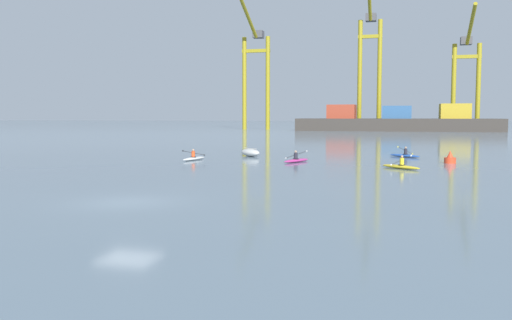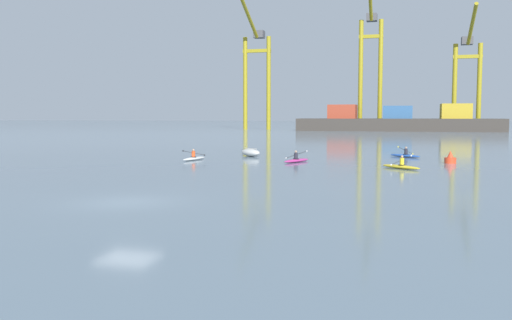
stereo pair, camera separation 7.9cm
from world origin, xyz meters
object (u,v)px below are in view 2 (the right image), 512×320
object	(u,v)px
container_barge	(398,122)
kayak_blue	(405,155)
gantry_crane_west_mid	(371,58)
gantry_crane_east_mid	(468,70)
capsized_dinghy	(251,153)
kayak_yellow	(401,166)
kayak_magenta	(296,160)
kayak_white	(194,158)
channel_buoy	(450,159)
gantry_crane_west	(256,65)

from	to	relation	value
container_barge	kayak_blue	bearing A→B (deg)	-89.23
gantry_crane_west_mid	gantry_crane_east_mid	distance (m)	24.76
capsized_dinghy	gantry_crane_east_mid	bearing A→B (deg)	73.85
capsized_dinghy	kayak_yellow	distance (m)	16.12
gantry_crane_east_mid	capsized_dinghy	bearing A→B (deg)	-106.15
kayak_magenta	kayak_white	bearing A→B (deg)	-178.77
gantry_crane_west_mid	kayak_magenta	distance (m)	108.73
channel_buoy	kayak_magenta	size ratio (longest dim) A/B	0.30
gantry_crane_east_mid	capsized_dinghy	distance (m)	108.12
container_barge	capsized_dinghy	bearing A→B (deg)	-97.78
channel_buoy	kayak_blue	bearing A→B (deg)	120.14
container_barge	channel_buoy	bearing A→B (deg)	-87.24
kayak_blue	gantry_crane_west	bearing A→B (deg)	112.34
gantry_crane_east_mid	gantry_crane_west	bearing A→B (deg)	-175.00
container_barge	gantry_crane_west	world-z (taller)	gantry_crane_west
gantry_crane_west	kayak_magenta	xyz separation A→B (m)	(30.61, -103.25, -17.41)
gantry_crane_west	kayak_white	xyz separation A→B (m)	(21.82, -103.44, -17.41)
gantry_crane_west	kayak_yellow	distance (m)	114.98
gantry_crane_west	kayak_blue	bearing A→B (deg)	-67.66
container_barge	kayak_magenta	bearing A→B (deg)	-94.30
gantry_crane_east_mid	container_barge	bearing A→B (deg)	-149.16
container_barge	kayak_magenta	distance (m)	98.15
gantry_crane_east_mid	kayak_magenta	size ratio (longest dim) A/B	8.94
kayak_magenta	kayak_yellow	xyz separation A→B (m)	(8.19, -3.57, 0.00)
container_barge	kayak_magenta	world-z (taller)	container_barge
capsized_dinghy	kayak_blue	bearing A→B (deg)	10.89
kayak_blue	kayak_white	distance (m)	19.15
channel_buoy	gantry_crane_west_mid	bearing A→B (deg)	96.51
gantry_crane_west_mid	capsized_dinghy	bearing A→B (deg)	-92.97
gantry_crane_west_mid	kayak_yellow	xyz separation A→B (m)	(8.21, -110.65, -18.91)
capsized_dinghy	kayak_blue	size ratio (longest dim) A/B	0.91
gantry_crane_east_mid	kayak_yellow	bearing A→B (deg)	-98.30
channel_buoy	kayak_white	bearing A→B (deg)	-173.85
container_barge	kayak_white	size ratio (longest dim) A/B	14.37
capsized_dinghy	channel_buoy	distance (m)	17.56
container_barge	kayak_yellow	bearing A→B (deg)	-89.53
capsized_dinghy	kayak_magenta	distance (m)	7.46
gantry_crane_east_mid	kayak_yellow	distance (m)	113.87
container_barge	gantry_crane_west	bearing A→B (deg)	171.90
gantry_crane_west_mid	kayak_blue	bearing A→B (deg)	-85.05
container_barge	kayak_white	bearing A→B (deg)	-99.35
container_barge	kayak_yellow	world-z (taller)	container_barge
capsized_dinghy	channel_buoy	world-z (taller)	channel_buoy
kayak_yellow	channel_buoy	bearing A→B (deg)	56.11
gantry_crane_west	kayak_magenta	distance (m)	109.09
gantry_crane_east_mid	kayak_blue	world-z (taller)	gantry_crane_east_mid
gantry_crane_west_mid	capsized_dinghy	distance (m)	103.67
kayak_blue	kayak_yellow	xyz separation A→B (m)	(-0.37, -11.49, 0.00)
kayak_yellow	capsized_dinghy	bearing A→B (deg)	146.82
gantry_crane_west_mid	channel_buoy	world-z (taller)	gantry_crane_west_mid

